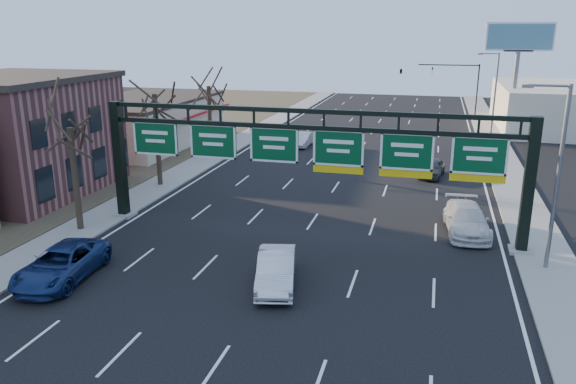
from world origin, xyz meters
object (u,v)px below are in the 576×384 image
(sign_gantry, at_px, (309,155))
(car_white_wagon, at_px, (467,220))
(car_blue_suv, at_px, (61,264))
(car_silver_sedan, at_px, (276,270))

(sign_gantry, height_order, car_white_wagon, sign_gantry)
(sign_gantry, xyz_separation_m, car_blue_suv, (-9.77, -9.07, -3.85))
(car_blue_suv, xyz_separation_m, car_silver_sedan, (9.90, 1.95, 0.01))
(car_blue_suv, distance_m, car_silver_sedan, 10.09)
(car_blue_suv, bearing_deg, sign_gantry, 38.24)
(sign_gantry, distance_m, car_silver_sedan, 8.10)
(car_blue_suv, distance_m, car_white_wagon, 21.82)
(car_white_wagon, bearing_deg, sign_gantry, -170.73)
(sign_gantry, height_order, car_silver_sedan, sign_gantry)
(car_silver_sedan, bearing_deg, sign_gantry, 78.11)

